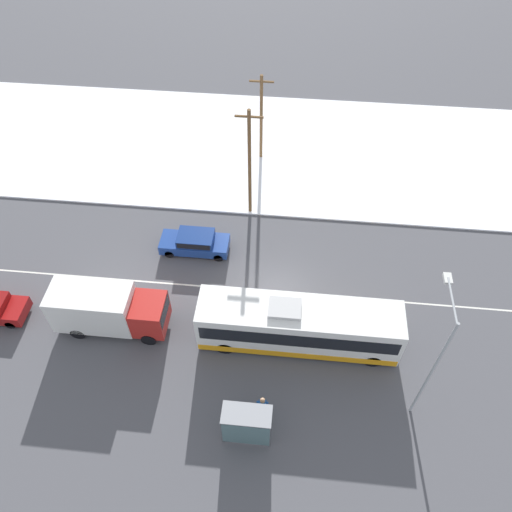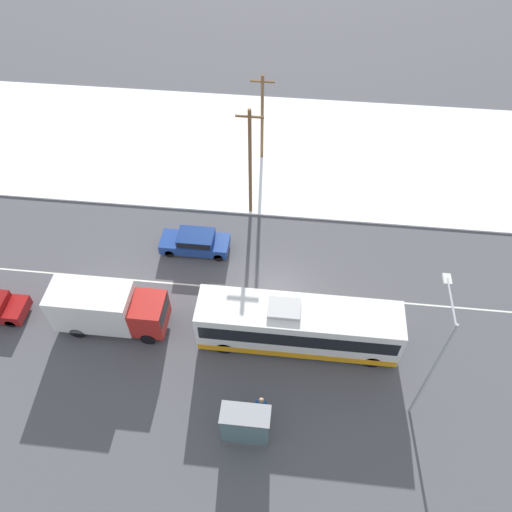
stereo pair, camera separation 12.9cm
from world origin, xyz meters
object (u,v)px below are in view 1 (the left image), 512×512
at_px(bus_shelter, 246,425).
at_px(city_bus, 299,326).
at_px(sedan_car, 195,242).
at_px(pedestrian_at_stop, 262,405).
at_px(utility_pole_snowlot, 261,117).
at_px(box_truck, 107,309).
at_px(utility_pole_roadside, 250,163).
at_px(streetlamp, 436,352).

bearing_deg(bus_shelter, city_bus, 69.06).
bearing_deg(city_bus, sedan_car, 137.86).
xyz_separation_m(pedestrian_at_stop, utility_pole_snowlot, (-2.11, 21.77, 2.78)).
height_order(bus_shelter, utility_pole_snowlot, utility_pole_snowlot).
bearing_deg(box_truck, utility_pole_snowlot, 66.44).
relative_size(box_truck, utility_pole_roadside, 0.77).
height_order(box_truck, sedan_car, box_truck).
bearing_deg(utility_pole_snowlot, sedan_car, -108.34).
relative_size(bus_shelter, streetlamp, 0.29).
bearing_deg(box_truck, bus_shelter, -34.35).
relative_size(box_truck, pedestrian_at_stop, 3.84).
relative_size(bus_shelter, utility_pole_roadside, 0.29).
height_order(pedestrian_at_stop, bus_shelter, bus_shelter).
bearing_deg(pedestrian_at_stop, streetlamp, 10.66).
relative_size(utility_pole_roadside, utility_pole_snowlot, 1.18).
distance_m(city_bus, box_truck, 11.21).
bearing_deg(utility_pole_snowlot, streetlamp, -63.70).
relative_size(pedestrian_at_stop, streetlamp, 0.20).
height_order(box_truck, pedestrian_at_stop, box_truck).
relative_size(pedestrian_at_stop, bus_shelter, 0.70).
height_order(utility_pole_roadside, utility_pole_snowlot, utility_pole_roadside).
bearing_deg(city_bus, streetlamp, -26.77).
relative_size(box_truck, streetlamp, 0.78).
height_order(sedan_car, utility_pole_snowlot, utility_pole_snowlot).
xyz_separation_m(streetlamp, utility_pole_roadside, (-10.22, 13.84, -0.80)).
distance_m(sedan_car, streetlamp, 17.25).
bearing_deg(utility_pole_snowlot, bus_shelter, -86.48).
height_order(pedestrian_at_stop, utility_pole_roadside, utility_pole_roadside).
height_order(box_truck, utility_pole_roadside, utility_pole_roadside).
bearing_deg(box_truck, streetlamp, -10.28).
bearing_deg(utility_pole_roadside, pedestrian_at_stop, -81.47).
distance_m(utility_pole_roadside, utility_pole_snowlot, 6.48).
relative_size(city_bus, pedestrian_at_stop, 6.63).
height_order(streetlamp, utility_pole_roadside, utility_pole_roadside).
distance_m(pedestrian_at_stop, utility_pole_roadside, 15.88).
distance_m(city_bus, streetlamp, 7.92).
relative_size(box_truck, bus_shelter, 2.68).
xyz_separation_m(city_bus, bus_shelter, (-2.32, -6.07, 0.01)).
relative_size(sedan_car, utility_pole_snowlot, 0.63).
bearing_deg(city_bus, utility_pole_roadside, 110.25).
bearing_deg(utility_pole_roadside, box_truck, -124.26).
distance_m(streetlamp, utility_pole_roadside, 17.22).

